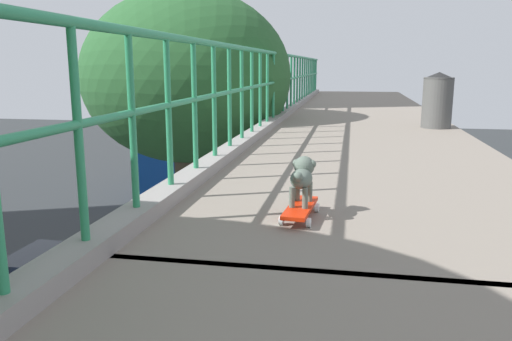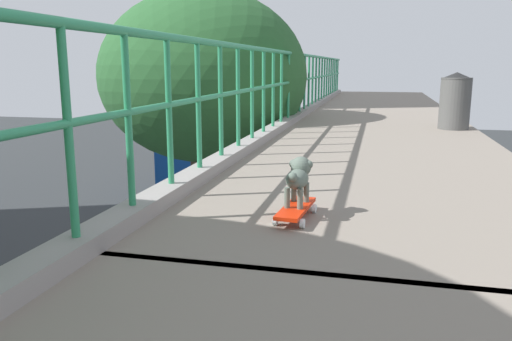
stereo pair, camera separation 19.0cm
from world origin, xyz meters
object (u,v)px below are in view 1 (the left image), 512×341
at_px(car_blue_sixth, 36,274).
at_px(litter_bin, 438,100).
at_px(car_black_fifth, 92,330).
at_px(small_dog, 302,175).
at_px(toy_skateboard, 300,208).
at_px(city_bus, 189,157).

relative_size(car_blue_sixth, litter_bin, 5.23).
bearing_deg(car_black_fifth, litter_bin, -18.61).
relative_size(small_dog, litter_bin, 0.40).
relative_size(car_black_fifth, litter_bin, 4.66).
bearing_deg(toy_skateboard, city_bus, 109.72).
distance_m(car_blue_sixth, small_dog, 15.36).
bearing_deg(car_blue_sixth, small_dog, -47.93).
bearing_deg(small_dog, toy_skateboard, -92.17).
relative_size(car_blue_sixth, city_bus, 0.40).
distance_m(toy_skateboard, litter_bin, 5.43).
relative_size(toy_skateboard, small_dog, 1.56).
bearing_deg(car_black_fifth, toy_skateboard, -52.10).
relative_size(car_black_fifth, car_blue_sixth, 0.89).
distance_m(car_blue_sixth, toy_skateboard, 15.33).
bearing_deg(city_bus, car_black_fifth, -79.76).
bearing_deg(toy_skateboard, car_blue_sixth, 131.87).
height_order(toy_skateboard, litter_bin, litter_bin).
bearing_deg(litter_bin, toy_skateboard, -107.19).
bearing_deg(toy_skateboard, small_dog, 87.83).
xyz_separation_m(car_blue_sixth, city_bus, (0.16, 15.44, 1.11)).
bearing_deg(toy_skateboard, litter_bin, 72.81).
xyz_separation_m(city_bus, litter_bin, (10.93, -20.87, 4.97)).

